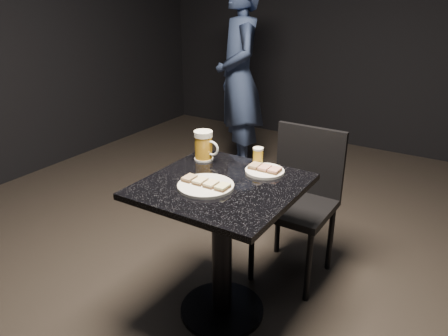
{
  "coord_description": "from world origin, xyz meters",
  "views": [
    {
      "loc": [
        0.99,
        -1.57,
        1.6
      ],
      "look_at": [
        0.0,
        0.02,
        0.82
      ],
      "focal_mm": 35.0,
      "sensor_mm": 36.0,
      "label": 1
    }
  ],
  "objects": [
    {
      "name": "floor",
      "position": [
        0.0,
        0.0,
        0.0
      ],
      "size": [
        6.0,
        6.0,
        0.0
      ],
      "primitive_type": "plane",
      "color": "black",
      "rests_on": "ground"
    },
    {
      "name": "chair",
      "position": [
        0.17,
        0.57,
        0.5
      ],
      "size": [
        0.41,
        0.41,
        0.87
      ],
      "color": "black",
      "rests_on": "floor"
    },
    {
      "name": "beer_mug",
      "position": [
        -0.24,
        0.2,
        0.83
      ],
      "size": [
        0.15,
        0.1,
        0.16
      ],
      "color": "silver",
      "rests_on": "table"
    },
    {
      "name": "canapes_on_plate_large",
      "position": [
        -0.04,
        -0.08,
        0.77
      ],
      "size": [
        0.23,
        0.07,
        0.02
      ],
      "color": "#4C3521",
      "rests_on": "plate_large"
    },
    {
      "name": "canapes_on_plate_small",
      "position": [
        0.11,
        0.22,
        0.77
      ],
      "size": [
        0.16,
        0.07,
        0.02
      ],
      "color": "#4C3521",
      "rests_on": "plate_small"
    },
    {
      "name": "plate_large",
      "position": [
        -0.04,
        -0.08,
        0.76
      ],
      "size": [
        0.26,
        0.26,
        0.01
      ],
      "primitive_type": "cylinder",
      "color": "white",
      "rests_on": "table"
    },
    {
      "name": "table",
      "position": [
        0.0,
        0.0,
        0.51
      ],
      "size": [
        0.7,
        0.7,
        0.75
      ],
      "color": "black",
      "rests_on": "floor"
    },
    {
      "name": "plate_small",
      "position": [
        0.11,
        0.22,
        0.76
      ],
      "size": [
        0.19,
        0.19,
        0.01
      ],
      "primitive_type": "cylinder",
      "color": "white",
      "rests_on": "table"
    },
    {
      "name": "patron",
      "position": [
        -0.91,
        1.73,
        0.86
      ],
      "size": [
        0.72,
        0.74,
        1.71
      ],
      "primitive_type": "imported",
      "rotation": [
        0.0,
        0.0,
        -0.83
      ],
      "color": "navy",
      "rests_on": "floor"
    },
    {
      "name": "beer_tumbler",
      "position": [
        0.04,
        0.28,
        0.8
      ],
      "size": [
        0.06,
        0.06,
        0.1
      ],
      "color": "silver",
      "rests_on": "table"
    }
  ]
}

